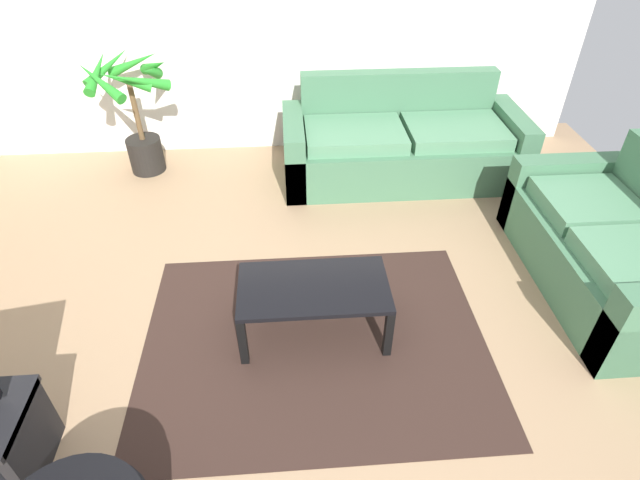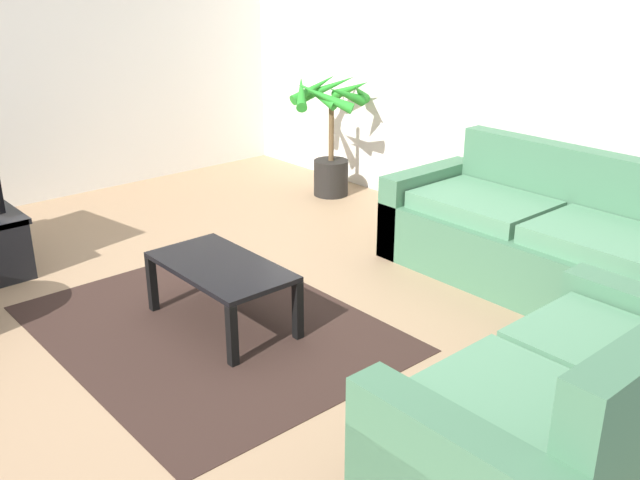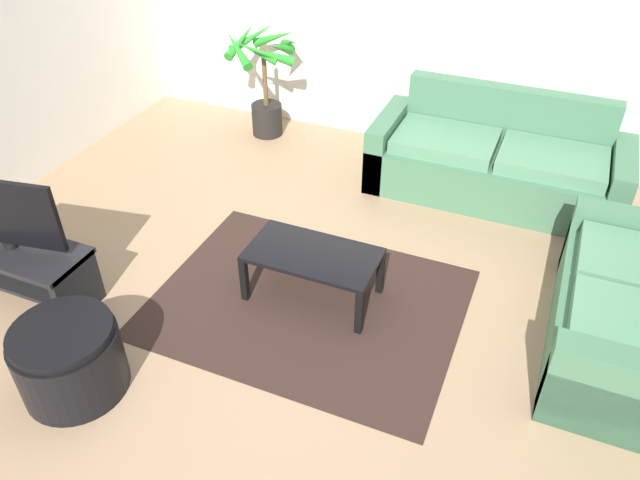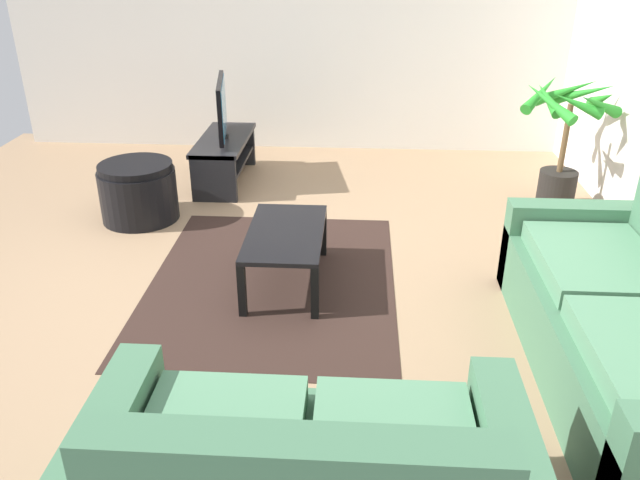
% 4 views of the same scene
% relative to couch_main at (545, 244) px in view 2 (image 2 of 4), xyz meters
% --- Properties ---
extents(ground_plane, '(6.60, 6.60, 0.00)m').
position_rel_couch_main_xyz_m(ground_plane, '(-1.11, -2.28, -0.30)').
color(ground_plane, '#937556').
extents(wall_back, '(6.00, 0.06, 2.70)m').
position_rel_couch_main_xyz_m(wall_back, '(-1.11, 0.72, 1.05)').
color(wall_back, silver).
rests_on(wall_back, ground).
extents(couch_main, '(2.22, 0.90, 0.90)m').
position_rel_couch_main_xyz_m(couch_main, '(0.00, 0.00, 0.00)').
color(couch_main, '#3F6B4C').
rests_on(couch_main, ground).
extents(couch_loveseat, '(0.90, 1.67, 0.90)m').
position_rel_couch_main_xyz_m(couch_loveseat, '(1.18, -1.65, -0.00)').
color(couch_loveseat, '#3F6B4C').
rests_on(couch_loveseat, ground).
extents(coffee_table, '(0.93, 0.51, 0.40)m').
position_rel_couch_main_xyz_m(coffee_table, '(-0.96, -1.97, 0.04)').
color(coffee_table, black).
rests_on(coffee_table, ground).
extents(area_rug, '(2.20, 1.70, 0.01)m').
position_rel_couch_main_xyz_m(area_rug, '(-0.96, -2.07, -0.30)').
color(area_rug, black).
rests_on(area_rug, ground).
extents(potted_palm, '(0.82, 0.82, 1.12)m').
position_rel_couch_main_xyz_m(potted_palm, '(-2.47, 0.26, 0.29)').
color(potted_palm, black).
rests_on(potted_palm, ground).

